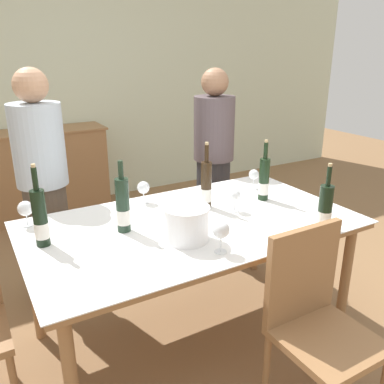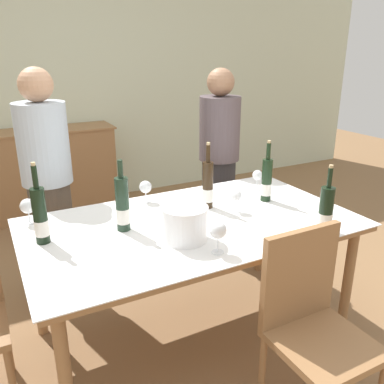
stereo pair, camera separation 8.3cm
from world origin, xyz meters
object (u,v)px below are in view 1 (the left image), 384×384
wine_glass_2 (25,209)px  chair_near_front (315,315)px  wine_bottle_0 (123,207)px  wine_bottle_2 (206,186)px  wine_glass_4 (235,196)px  wine_bottle_3 (264,180)px  ice_bucket (187,223)px  wine_bottle_4 (40,219)px  person_guest_left (213,164)px  sideboard_cabinet (29,175)px  wine_glass_1 (254,175)px  wine_glass_3 (143,188)px  wine_glass_0 (221,230)px  dining_table (192,232)px  person_host (44,190)px  wine_bottle_1 (325,208)px

wine_glass_2 → chair_near_front: (1.04, -1.17, -0.33)m
wine_bottle_0 → wine_bottle_2: bearing=7.3°
wine_glass_4 → wine_bottle_3: bearing=14.3°
wine_bottle_2 → ice_bucket: bearing=-134.0°
wine_bottle_4 → person_guest_left: 1.71m
sideboard_cabinet → wine_glass_1: sideboard_cabinet is taller
sideboard_cabinet → wine_bottle_2: bearing=-72.9°
wine_glass_3 → chair_near_front: size_ratio=0.15×
wine_glass_0 → chair_near_front: chair_near_front is taller
wine_glass_4 → person_guest_left: 0.99m
wine_bottle_2 → wine_bottle_3: 0.40m
wine_bottle_2 → wine_glass_0: (-0.25, -0.54, -0.02)m
wine_bottle_0 → wine_glass_0: wine_bottle_0 is taller
sideboard_cabinet → wine_bottle_2: (0.71, -2.30, 0.44)m
wine_glass_0 → wine_glass_2: 1.10m
dining_table → wine_glass_1: 0.74m
dining_table → person_guest_left: person_guest_left is taller
dining_table → wine_bottle_4: bearing=171.1°
wine_glass_2 → wine_glass_1: bearing=-4.9°
wine_bottle_0 → person_host: (-0.26, 0.79, -0.10)m
wine_bottle_4 → person_host: person_host is taller
wine_glass_4 → person_host: (-0.94, 0.86, -0.06)m
dining_table → wine_glass_0: 0.43m
wine_glass_4 → chair_near_front: (-0.08, -0.77, -0.33)m
person_guest_left → wine_bottle_3: bearing=-99.9°
sideboard_cabinet → chair_near_front: 3.29m
wine_bottle_1 → person_guest_left: bearing=83.6°
ice_bucket → wine_bottle_0: (-0.24, 0.27, 0.04)m
wine_bottle_4 → wine_glass_0: 0.89m
person_host → wine_bottle_1: bearing=-47.3°
wine_glass_1 → person_guest_left: bearing=84.1°
wine_glass_2 → wine_bottle_0: bearing=-36.9°
wine_glass_3 → chair_near_front: (0.34, -1.18, -0.33)m
wine_glass_0 → person_host: size_ratio=0.10×
wine_bottle_2 → wine_glass_3: size_ratio=2.92×
wine_bottle_2 → person_host: person_host is taller
wine_bottle_2 → person_host: bearing=138.9°
sideboard_cabinet → person_guest_left: 2.01m
dining_table → wine_bottle_0: wine_bottle_0 is taller
wine_bottle_4 → person_guest_left: (1.51, 0.78, -0.13)m
wine_bottle_4 → wine_glass_3: bearing=23.6°
wine_glass_2 → wine_glass_3: 0.71m
wine_glass_2 → person_host: 0.50m
wine_glass_2 → person_host: bearing=68.6°
ice_bucket → wine_bottle_2: wine_bottle_2 is taller
wine_glass_0 → wine_bottle_2: bearing=65.0°
sideboard_cabinet → wine_bottle_2: size_ratio=3.87×
wine_bottle_3 → person_host: bearing=147.0°
wine_bottle_0 → person_host: person_host is taller
wine_bottle_2 → wine_glass_4: bearing=-50.5°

